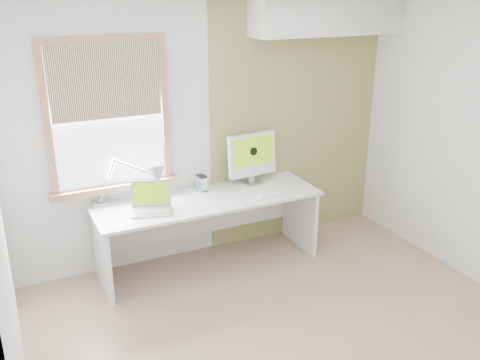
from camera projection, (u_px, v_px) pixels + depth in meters
room at (303, 187)px, 3.79m from camera, size 4.04×3.54×2.64m
accent_wall at (296, 120)px, 5.67m from camera, size 2.00×0.02×2.60m
soffit at (327, 13)px, 5.22m from camera, size 1.60×0.40×0.42m
window at (109, 117)px, 4.76m from camera, size 1.20×0.14×1.42m
desk at (206, 214)px, 5.21m from camera, size 2.20×0.70×0.73m
desk_lamp at (146, 180)px, 4.90m from camera, size 0.71×0.47×0.44m
laptop at (152, 203)px, 4.81m from camera, size 0.43×0.38×0.25m
phone_dock at (200, 189)px, 5.22m from camera, size 0.07×0.07×0.13m
external_drive at (202, 183)px, 5.26m from camera, size 0.08×0.12×0.16m
imac at (252, 156)px, 5.39m from camera, size 0.54×0.19×0.52m
keyboard at (274, 193)px, 5.19m from camera, size 0.40×0.14×0.02m
mouse at (262, 196)px, 5.11m from camera, size 0.11×0.13×0.03m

